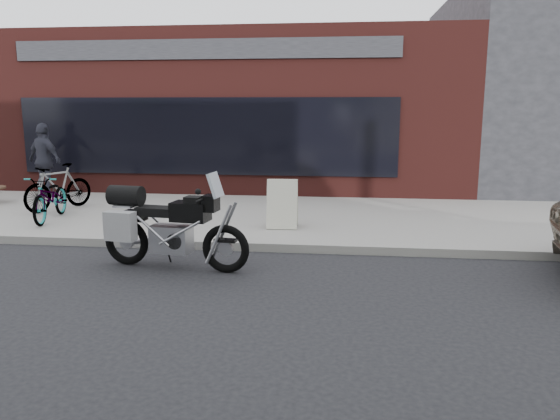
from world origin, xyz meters
The scene contains 8 objects.
ground centered at (0.00, 0.00, 0.00)m, with size 120.00×120.00×0.00m, color black.
near_sidewalk centered at (0.00, 7.00, 0.07)m, with size 44.00×6.00×0.15m, color gray.
storefront centered at (-2.00, 13.98, 2.25)m, with size 14.00×10.07×4.50m.
motorcycle centered at (-1.10, 2.91, 0.66)m, with size 2.42×0.80×1.53m.
bicycle_front centered at (-4.39, 5.46, 0.62)m, with size 0.62×1.79×0.94m, color gray.
bicycle_rear centered at (-4.80, 6.54, 0.67)m, with size 0.49×1.74×1.04m, color gray.
sandwich_sign centered at (0.46, 5.36, 0.62)m, with size 0.61×0.57×0.95m.
cafe_patron_right centered at (-6.03, 8.20, 1.10)m, with size 1.12×0.47×1.91m, color #343542.
Camera 1 is at (1.64, -5.04, 2.51)m, focal length 35.00 mm.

